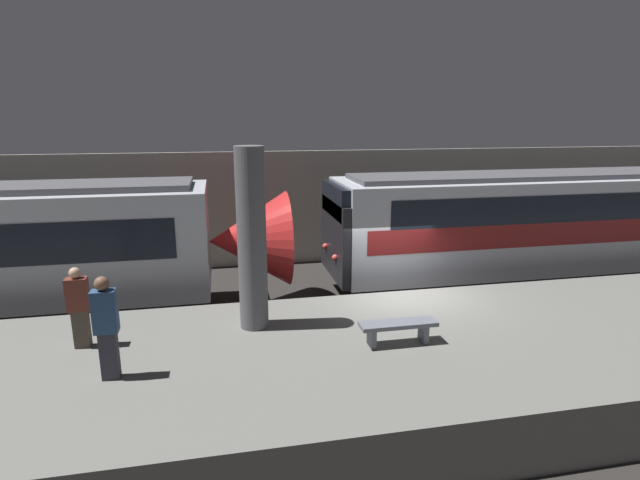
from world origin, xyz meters
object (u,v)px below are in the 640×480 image
person_walking (79,306)px  support_pillar_near (252,240)px  platform_bench (398,327)px  person_waiting (106,325)px

person_walking → support_pillar_near: bearing=5.4°
person_walking → platform_bench: person_walking is taller
support_pillar_near → person_walking: 3.45m
support_pillar_near → platform_bench: 3.35m
person_waiting → person_walking: person_waiting is taller
person_waiting → platform_bench: bearing=2.9°
support_pillar_near → person_waiting: 3.15m
platform_bench → person_waiting: bearing=-177.1°
person_waiting → platform_bench: size_ratio=1.19×
person_walking → platform_bench: bearing=-10.4°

